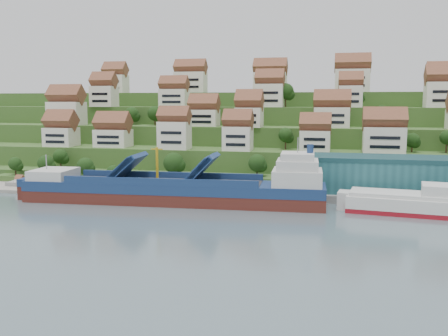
# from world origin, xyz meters

# --- Properties ---
(ground) EXTENTS (300.00, 300.00, 0.00)m
(ground) POSITION_xyz_m (0.00, 0.00, 0.00)
(ground) COLOR slate
(ground) RESTS_ON ground
(quay) EXTENTS (180.00, 14.00, 2.20)m
(quay) POSITION_xyz_m (20.00, 15.00, 1.10)
(quay) COLOR gray
(quay) RESTS_ON ground
(pebble_beach) EXTENTS (45.00, 20.00, 1.00)m
(pebble_beach) POSITION_xyz_m (-58.00, 12.00, 0.50)
(pebble_beach) COLOR gray
(pebble_beach) RESTS_ON ground
(hillside) EXTENTS (260.00, 128.00, 31.00)m
(hillside) POSITION_xyz_m (0.00, 103.55, 10.66)
(hillside) COLOR #2D4C1E
(hillside) RESTS_ON ground
(hillside_village) EXTENTS (160.46, 62.69, 29.32)m
(hillside_village) POSITION_xyz_m (1.72, 62.00, 24.91)
(hillside_village) COLOR white
(hillside_village) RESTS_ON ground
(hillside_trees) EXTENTS (143.16, 61.81, 31.71)m
(hillside_trees) POSITION_xyz_m (-13.13, 42.88, 15.94)
(hillside_trees) COLOR #1D3F15
(hillside_trees) RESTS_ON ground
(warehouse) EXTENTS (60.00, 15.00, 10.00)m
(warehouse) POSITION_xyz_m (52.00, 17.00, 7.20)
(warehouse) COLOR #255F65
(warehouse) RESTS_ON quay
(flagpole) EXTENTS (1.28, 0.16, 8.00)m
(flagpole) POSITION_xyz_m (18.11, 10.00, 6.88)
(flagpole) COLOR gray
(flagpole) RESTS_ON quay
(beach_huts) EXTENTS (14.40, 3.70, 2.20)m
(beach_huts) POSITION_xyz_m (-60.00, 10.75, 2.10)
(beach_huts) COLOR white
(beach_huts) RESTS_ON pebble_beach
(cargo_ship) EXTENTS (81.78, 17.19, 18.05)m
(cargo_ship) POSITION_xyz_m (-9.76, -0.22, 3.41)
(cargo_ship) COLOR #522019
(cargo_ship) RESTS_ON ground
(second_ship) EXTENTS (29.36, 13.86, 8.20)m
(second_ship) POSITION_xyz_m (48.65, 0.63, 2.48)
(second_ship) COLOR maroon
(second_ship) RESTS_ON ground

